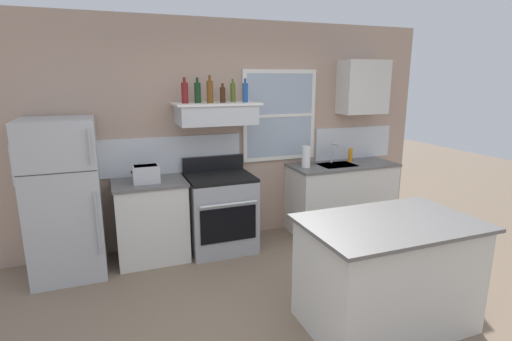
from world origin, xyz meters
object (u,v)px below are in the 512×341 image
at_px(bottle_red_label_wine, 185,92).
at_px(paper_towel_roll, 306,157).
at_px(bottle_brown_stout, 223,95).
at_px(bottle_olive_oil_square, 233,92).
at_px(kitchen_island, 387,273).
at_px(bottle_dark_green_wine, 198,92).
at_px(stove_range, 220,212).
at_px(bottle_blue_liqueur, 245,92).
at_px(refrigerator, 64,199).
at_px(toaster, 146,174).
at_px(dish_soap_bottle, 350,155).
at_px(bottle_amber_wine, 210,91).

relative_size(bottle_red_label_wine, paper_towel_roll, 1.05).
relative_size(bottle_red_label_wine, bottle_brown_stout, 1.31).
height_order(bottle_olive_oil_square, kitchen_island, bottle_olive_oil_square).
height_order(bottle_dark_green_wine, bottle_olive_oil_square, bottle_dark_green_wine).
bearing_deg(stove_range, bottle_blue_liqueur, 7.20).
relative_size(bottle_blue_liqueur, kitchen_island, 0.19).
height_order(refrigerator, toaster, refrigerator).
distance_m(bottle_red_label_wine, kitchen_island, 2.75).
relative_size(bottle_red_label_wine, dish_soap_bottle, 1.57).
xyz_separation_m(toaster, kitchen_island, (1.69, -1.92, -0.55)).
xyz_separation_m(bottle_dark_green_wine, bottle_amber_wine, (0.13, -0.06, 0.01)).
distance_m(stove_range, bottle_amber_wine, 1.41).
bearing_deg(toaster, dish_soap_bottle, 3.23).
bearing_deg(bottle_olive_oil_square, stove_range, -149.96).
height_order(bottle_brown_stout, dish_soap_bottle, bottle_brown_stout).
distance_m(refrigerator, kitchen_island, 3.18).
relative_size(bottle_olive_oil_square, paper_towel_roll, 0.99).
height_order(toaster, bottle_blue_liqueur, bottle_blue_liqueur).
bearing_deg(paper_towel_roll, bottle_red_label_wine, 177.99).
relative_size(stove_range, bottle_blue_liqueur, 4.04).
bearing_deg(bottle_red_label_wine, bottle_olive_oil_square, 3.38).
bearing_deg(toaster, bottle_brown_stout, 3.79).
bearing_deg(kitchen_island, dish_soap_bottle, 63.86).
height_order(stove_range, bottle_olive_oil_square, bottle_olive_oil_square).
bearing_deg(bottle_blue_liqueur, bottle_olive_oil_square, 146.86).
bearing_deg(bottle_dark_green_wine, kitchen_island, -62.50).
distance_m(bottle_olive_oil_square, bottle_blue_liqueur, 0.15).
height_order(bottle_blue_liqueur, kitchen_island, bottle_blue_liqueur).
relative_size(bottle_dark_green_wine, bottle_blue_liqueur, 1.04).
relative_size(stove_range, dish_soap_bottle, 6.06).
xyz_separation_m(bottle_red_label_wine, dish_soap_bottle, (2.23, 0.05, -0.86)).
xyz_separation_m(toaster, bottle_brown_stout, (0.90, 0.06, 0.83)).
xyz_separation_m(stove_range, bottle_red_label_wine, (-0.35, 0.09, 1.40)).
distance_m(stove_range, paper_towel_roll, 1.29).
bearing_deg(dish_soap_bottle, bottle_red_label_wine, -178.79).
height_order(bottle_olive_oil_square, dish_soap_bottle, bottle_olive_oil_square).
distance_m(bottle_red_label_wine, bottle_dark_green_wine, 0.15).
distance_m(stove_range, bottle_brown_stout, 1.37).
xyz_separation_m(refrigerator, dish_soap_bottle, (3.53, 0.16, 0.18)).
bearing_deg(stove_range, bottle_brown_stout, 32.77).
bearing_deg(bottle_dark_green_wine, bottle_blue_liqueur, -7.56).
xyz_separation_m(bottle_dark_green_wine, dish_soap_bottle, (2.08, 0.02, -0.86)).
height_order(bottle_red_label_wine, bottle_brown_stout, bottle_red_label_wine).
relative_size(stove_range, paper_towel_roll, 4.04).
bearing_deg(bottle_amber_wine, refrigerator, -177.35).
distance_m(refrigerator, stove_range, 1.69).
bearing_deg(stove_range, bottle_olive_oil_square, 30.04).
height_order(refrigerator, bottle_dark_green_wine, bottle_dark_green_wine).
relative_size(refrigerator, stove_range, 1.50).
bearing_deg(bottle_red_label_wine, kitchen_island, -59.03).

